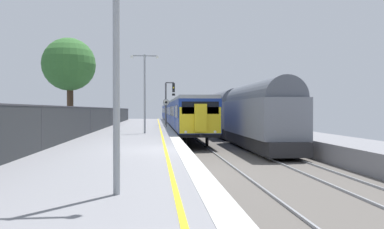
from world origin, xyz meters
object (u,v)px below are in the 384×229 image
at_px(commuter_train_at_platform, 176,113).
at_px(platform_lamp_near, 116,25).
at_px(background_tree_centre, 71,63).
at_px(speed_limit_sign, 166,109).
at_px(freight_train_adjacent_track, 214,112).
at_px(background_tree_left, 69,66).
at_px(signal_gantry, 168,98).
at_px(platform_lamp_mid, 145,87).

xyz_separation_m(commuter_train_at_platform, platform_lamp_near, (-3.64, -46.95, 2.11)).
bearing_deg(background_tree_centre, speed_limit_sign, 20.73).
distance_m(speed_limit_sign, platform_lamp_near, 29.13).
distance_m(freight_train_adjacent_track, platform_lamp_near, 37.41).
height_order(commuter_train_at_platform, freight_train_adjacent_track, freight_train_adjacent_track).
distance_m(speed_limit_sign, background_tree_centre, 9.74).
distance_m(platform_lamp_near, background_tree_left, 21.80).
bearing_deg(freight_train_adjacent_track, signal_gantry, -154.49).
distance_m(commuter_train_at_platform, platform_lamp_mid, 27.57).
distance_m(platform_lamp_near, background_tree_centre, 26.79).
height_order(signal_gantry, speed_limit_sign, signal_gantry).
height_order(commuter_train_at_platform, background_tree_left, background_tree_left).
relative_size(freight_train_adjacent_track, background_tree_left, 7.35).
height_order(signal_gantry, platform_lamp_near, platform_lamp_near).
relative_size(signal_gantry, background_tree_left, 0.68).
relative_size(commuter_train_at_platform, platform_lamp_mid, 10.87).
bearing_deg(platform_lamp_mid, background_tree_left, 166.53).
distance_m(signal_gantry, speed_limit_sign, 5.10).
bearing_deg(platform_lamp_near, freight_train_adjacent_track, 78.20).
relative_size(signal_gantry, platform_lamp_near, 0.82).
bearing_deg(platform_lamp_mid, speed_limit_sign, 79.14).
bearing_deg(freight_train_adjacent_track, platform_lamp_mid, -114.36).
distance_m(commuter_train_at_platform, background_tree_left, 27.74).
bearing_deg(platform_lamp_mid, commuter_train_at_platform, 82.40).
relative_size(commuter_train_at_platform, freight_train_adjacent_track, 1.20).
xyz_separation_m(speed_limit_sign, background_tree_left, (-7.35, -8.00, 3.18)).
xyz_separation_m(freight_train_adjacent_track, background_tree_left, (-13.20, -15.54, 3.47)).
bearing_deg(speed_limit_sign, platform_lamp_near, -93.53).
bearing_deg(platform_lamp_mid, freight_train_adjacent_track, 65.64).
bearing_deg(background_tree_centre, platform_lamp_mid, -43.56).
bearing_deg(background_tree_left, background_tree_centre, 101.06).
xyz_separation_m(signal_gantry, background_tree_left, (-7.73, -12.94, 1.95)).
bearing_deg(background_tree_centre, background_tree_left, -78.94).
bearing_deg(platform_lamp_near, signal_gantry, 86.34).
height_order(background_tree_left, background_tree_centre, background_tree_centre).
distance_m(signal_gantry, background_tree_centre, 12.18).
xyz_separation_m(signal_gantry, background_tree_centre, (-8.68, -8.08, 2.78)).
bearing_deg(speed_limit_sign, signal_gantry, 85.57).
xyz_separation_m(platform_lamp_near, background_tree_left, (-5.56, 21.03, 1.53)).
xyz_separation_m(signal_gantry, speed_limit_sign, (-0.38, -4.94, -1.23)).
height_order(commuter_train_at_platform, platform_lamp_near, platform_lamp_near).
bearing_deg(commuter_train_at_platform, background_tree_left, -109.53).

